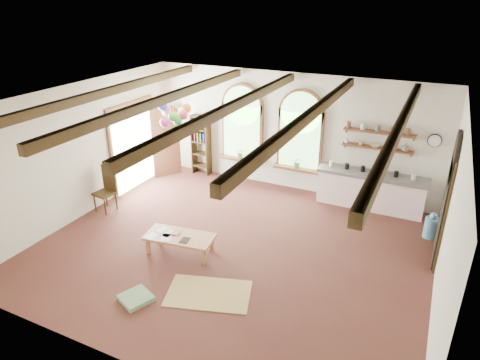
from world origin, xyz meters
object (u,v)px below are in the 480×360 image
Objects in this scene: coffee_table at (180,238)px; kitchen_counter at (370,190)px; balloon_cluster at (173,113)px; side_chair at (106,198)px.

kitchen_counter is at bearing 50.23° from coffee_table.
coffee_table is (-3.21, -3.86, -0.11)m from kitchen_counter.
balloon_cluster is (-4.71, -1.63, 1.85)m from kitchen_counter.
coffee_table is 1.33× the size of balloon_cluster.
coffee_table is at bearing -17.21° from side_chair.
side_chair reaches higher than kitchen_counter.
side_chair is 2.73m from balloon_cluster.
balloon_cluster is at bearing 48.16° from side_chair.
kitchen_counter is at bearing 26.89° from side_chair.
kitchen_counter is 5.31m from balloon_cluster.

